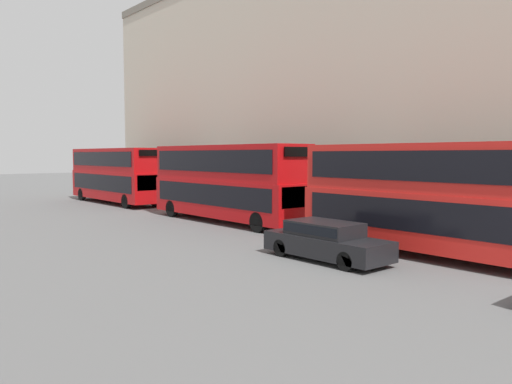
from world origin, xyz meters
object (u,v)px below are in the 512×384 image
object	(u,v)px
bus_third_in_queue	(116,173)
pedestrian	(324,213)
bus_leading	(439,195)
bus_second_in_queue	(227,180)
car_hatchback	(326,240)

from	to	relation	value
bus_third_in_queue	pedestrian	world-z (taller)	bus_third_in_queue
pedestrian	bus_leading	bearing A→B (deg)	-108.16
bus_second_in_queue	pedestrian	xyz separation A→B (m)	(2.54, -4.96, -1.60)
bus_leading	pedestrian	size ratio (longest dim) A/B	6.64
bus_leading	bus_second_in_queue	bearing A→B (deg)	90.00
car_hatchback	pedestrian	xyz separation A→B (m)	(5.94, 5.38, 0.03)
bus_second_in_queue	car_hatchback	xyz separation A→B (m)	(-3.40, -10.34, -1.63)
bus_third_in_queue	pedestrian	distance (m)	19.39
bus_second_in_queue	pedestrian	distance (m)	5.80
bus_leading	car_hatchback	distance (m)	4.44
bus_second_in_queue	bus_third_in_queue	size ratio (longest dim) A/B	0.99
bus_second_in_queue	pedestrian	size ratio (longest dim) A/B	6.82
bus_second_in_queue	pedestrian	world-z (taller)	bus_second_in_queue
bus_leading	pedestrian	world-z (taller)	bus_leading
bus_second_in_queue	bus_third_in_queue	world-z (taller)	bus_second_in_queue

